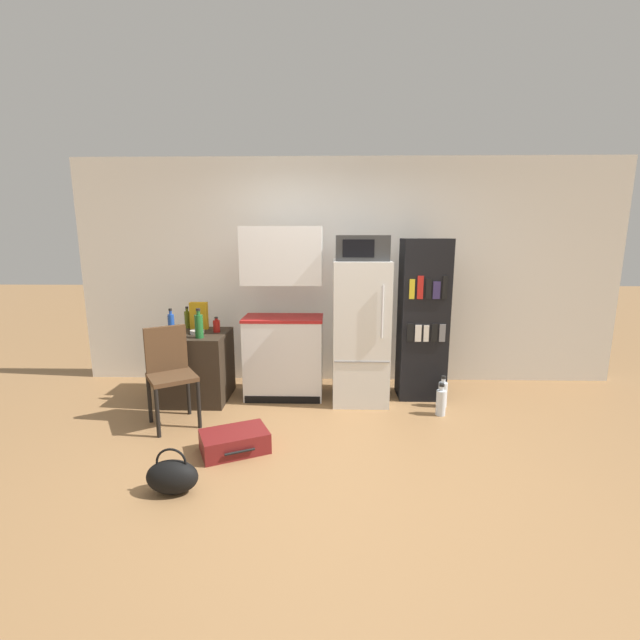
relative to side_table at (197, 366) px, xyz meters
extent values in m
plane|color=olive|center=(1.44, -1.27, -0.37)|extent=(24.00, 24.00, 0.00)
cube|color=white|center=(1.64, 0.73, 0.95)|extent=(6.40, 0.10, 2.64)
cube|color=#2D2319|center=(0.00, 0.00, 0.00)|extent=(0.67, 0.67, 0.73)
cube|color=white|center=(0.93, 0.11, 0.07)|extent=(0.84, 0.46, 0.87)
cube|color=#B21E1E|center=(0.93, 0.11, 0.51)|extent=(0.85, 0.46, 0.03)
cube|color=white|center=(0.93, 0.11, 1.18)|extent=(0.84, 0.39, 0.60)
cube|color=black|center=(0.93, -0.12, -0.33)|extent=(0.80, 0.01, 0.08)
cube|color=silver|center=(1.76, 0.03, 0.39)|extent=(0.58, 0.60, 1.50)
cube|color=gray|center=(1.76, -0.27, 0.14)|extent=(0.56, 0.01, 0.01)
cylinder|color=silver|center=(1.95, -0.28, 0.66)|extent=(0.02, 0.02, 0.53)
cube|color=#333333|center=(1.76, 0.03, 1.26)|extent=(0.53, 0.41, 0.25)
cube|color=black|center=(1.71, -0.17, 1.26)|extent=(0.31, 0.01, 0.17)
cube|color=black|center=(2.44, 0.14, 0.50)|extent=(0.49, 0.38, 1.73)
cube|color=black|center=(2.27, -0.06, 0.40)|extent=(0.07, 0.01, 0.19)
cube|color=silver|center=(2.35, -0.06, 0.39)|extent=(0.06, 0.01, 0.18)
cube|color=silver|center=(2.44, -0.06, 0.39)|extent=(0.05, 0.01, 0.17)
cube|color=black|center=(2.52, -0.06, 0.40)|extent=(0.06, 0.01, 0.19)
cube|color=slate|center=(2.60, -0.06, 0.40)|extent=(0.06, 0.01, 0.18)
cube|color=gold|center=(2.27, -0.06, 0.85)|extent=(0.05, 0.01, 0.20)
cube|color=red|center=(2.35, -0.06, 0.87)|extent=(0.06, 0.01, 0.24)
cube|color=black|center=(2.44, -0.06, 0.86)|extent=(0.06, 0.01, 0.21)
cube|color=#332856|center=(2.52, -0.06, 0.84)|extent=(0.07, 0.01, 0.18)
cube|color=black|center=(2.60, -0.06, 0.87)|extent=(0.05, 0.01, 0.24)
cylinder|color=#1E47A3|center=(-0.21, -0.11, 0.48)|extent=(0.06, 0.06, 0.22)
cylinder|color=#1E47A3|center=(-0.21, -0.11, 0.61)|extent=(0.03, 0.03, 0.04)
cylinder|color=black|center=(-0.21, -0.11, 0.64)|extent=(0.03, 0.03, 0.02)
cylinder|color=#AD1914|center=(0.22, 0.07, 0.43)|extent=(0.07, 0.07, 0.13)
cylinder|color=#AD1914|center=(0.22, 0.07, 0.51)|extent=(0.03, 0.03, 0.02)
cylinder|color=black|center=(0.22, 0.07, 0.52)|extent=(0.04, 0.04, 0.01)
cylinder|color=#1E6028|center=(0.11, -0.20, 0.49)|extent=(0.08, 0.08, 0.24)
cylinder|color=#1E6028|center=(0.11, -0.20, 0.62)|extent=(0.04, 0.04, 0.04)
cylinder|color=black|center=(0.11, -0.20, 0.66)|extent=(0.04, 0.04, 0.02)
cylinder|color=#566619|center=(-0.16, 0.26, 0.46)|extent=(0.06, 0.06, 0.19)
cylinder|color=#566619|center=(-0.16, 0.26, 0.57)|extent=(0.03, 0.03, 0.03)
cylinder|color=black|center=(-0.16, 0.26, 0.60)|extent=(0.03, 0.03, 0.02)
cylinder|color=silver|center=(0.03, -0.02, 0.39)|extent=(0.15, 0.15, 0.04)
cube|color=gold|center=(-0.01, 0.21, 0.52)|extent=(0.19, 0.07, 0.30)
cylinder|color=black|center=(-0.08, -0.92, -0.14)|extent=(0.04, 0.04, 0.45)
cylinder|color=black|center=(0.23, -0.72, -0.14)|extent=(0.04, 0.04, 0.45)
cylinder|color=black|center=(-0.27, -0.61, -0.14)|extent=(0.04, 0.04, 0.45)
cylinder|color=black|center=(0.03, -0.41, -0.14)|extent=(0.04, 0.04, 0.45)
cube|color=#4C331E|center=(-0.02, -0.67, 0.11)|extent=(0.55, 0.55, 0.04)
cube|color=#4C331E|center=(-0.12, -0.52, 0.34)|extent=(0.35, 0.25, 0.43)
cube|color=maroon|center=(0.65, -1.15, -0.28)|extent=(0.63, 0.53, 0.17)
cylinder|color=black|center=(0.73, -1.32, -0.28)|extent=(0.23, 0.12, 0.02)
ellipsoid|color=black|center=(0.35, -1.74, -0.25)|extent=(0.36, 0.20, 0.24)
torus|color=black|center=(0.35, -1.74, -0.14)|extent=(0.21, 0.02, 0.21)
cylinder|color=silver|center=(2.61, -0.16, -0.24)|extent=(0.09, 0.09, 0.26)
cylinder|color=silver|center=(2.61, -0.16, -0.08)|extent=(0.04, 0.04, 0.05)
cylinder|color=black|center=(2.61, -0.16, -0.05)|extent=(0.05, 0.05, 0.03)
cylinder|color=silver|center=(2.54, -0.38, -0.24)|extent=(0.10, 0.10, 0.25)
cylinder|color=silver|center=(2.54, -0.38, -0.09)|extent=(0.04, 0.04, 0.05)
cylinder|color=black|center=(2.54, -0.38, -0.05)|extent=(0.05, 0.05, 0.03)
camera|label=1|loc=(1.43, -4.40, 1.39)|focal=24.00mm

